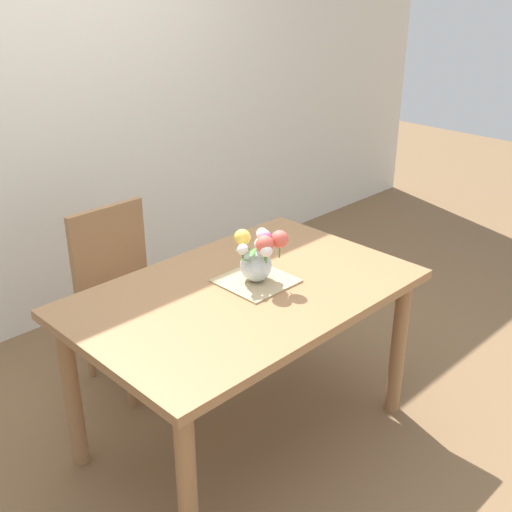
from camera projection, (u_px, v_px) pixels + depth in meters
The scene contains 6 objects.
ground_plane at pixel (245, 433), 2.94m from camera, with size 12.00×12.00×0.00m, color brown.
back_wall at pixel (36, 83), 3.38m from camera, with size 7.00×0.10×2.80m, color silver.
dining_table at pixel (244, 310), 2.66m from camera, with size 1.42×0.91×0.75m.
chair_far at pixel (124, 283), 3.19m from camera, with size 0.42×0.42×0.90m.
placemat at pixel (256, 281), 2.68m from camera, with size 0.28×0.28×0.01m, color tan.
flower_vase at pixel (259, 254), 2.62m from camera, with size 0.21×0.21×0.23m.
Camera 1 is at (-1.60, -1.68, 1.98)m, focal length 44.48 mm.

